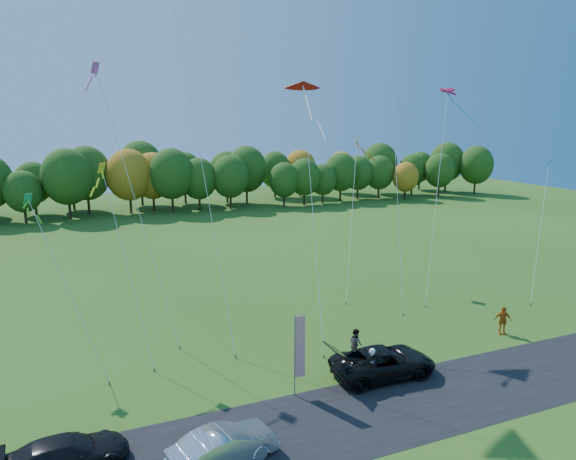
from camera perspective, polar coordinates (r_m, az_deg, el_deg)
name	(u,v)px	position (r m, az deg, el deg)	size (l,w,h in m)	color
ground	(330,376)	(29.29, 4.65, -15.87)	(160.00, 160.00, 0.00)	#285717
asphalt_strip	(368,414)	(26.27, 8.85, -19.53)	(90.00, 6.00, 0.01)	black
tree_line	(165,212)	(80.05, -13.50, 1.92)	(116.00, 12.00, 10.00)	#1E4711
black_suv	(383,362)	(29.33, 10.56, -14.23)	(2.69, 5.83, 1.62)	black
silver_sedan	(224,447)	(22.74, -7.14, -22.78)	(1.59, 4.56, 1.50)	silver
dark_truck_a	(66,454)	(23.98, -23.42, -21.90)	(1.96, 4.82, 1.40)	black
person_tailgate_a	(372,365)	(28.52, 9.32, -14.60)	(0.71, 0.47, 1.96)	white
person_tailgate_b	(356,344)	(31.02, 7.52, -12.40)	(0.88, 0.69, 1.81)	gray
person_east	(503,320)	(36.73, 22.74, -9.23)	(1.11, 0.46, 1.89)	#C05D12
feather_flag	(299,346)	(26.30, 1.21, -12.74)	(0.57, 0.11, 4.36)	#999999
kite_delta_blue	(195,123)	(33.10, -10.31, 11.60)	(3.07, 11.35, 26.90)	#4C3F33
kite_parafoil_orange	(392,89)	(41.29, 11.50, 15.11)	(5.73, 11.64, 32.42)	#4C3F33
kite_delta_red	(312,203)	(33.09, 2.72, 3.04)	(3.76, 9.78, 17.54)	#4C3F33
kite_parafoil_rainbow	(437,191)	(42.48, 16.26, 4.16)	(7.76, 7.00, 16.74)	#4C3F33
kite_diamond_yellow	(127,264)	(30.84, -17.48, -3.65)	(2.29, 5.56, 11.57)	#4C3F33
kite_diamond_green	(67,287)	(30.68, -23.36, -5.84)	(3.93, 6.14, 9.98)	#4C3F33
kite_diamond_white	(352,215)	(42.27, 7.12, 1.64)	(5.46, 8.04, 12.77)	#4C3F33
kite_diamond_pink	(137,205)	(33.11, -16.46, 2.67)	(4.04, 6.68, 17.64)	#4C3F33
kite_diamond_blue_low	(540,229)	(45.48, 26.22, 0.06)	(6.17, 5.08, 10.84)	#4C3F33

